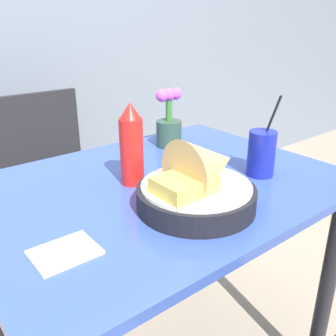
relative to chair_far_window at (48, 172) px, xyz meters
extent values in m
cube|color=#334C9E|center=(0.00, -0.84, 0.23)|extent=(0.99, 0.74, 0.02)
cylinder|color=black|center=(0.44, -1.15, -0.15)|extent=(0.05, 0.05, 0.73)
cylinder|color=black|center=(0.44, -0.53, -0.15)|extent=(0.05, 0.05, 0.73)
cylinder|color=black|center=(-0.18, -0.27, -0.30)|extent=(0.03, 0.03, 0.43)
cylinder|color=black|center=(0.18, -0.27, -0.30)|extent=(0.03, 0.03, 0.43)
cylinder|color=black|center=(-0.18, 0.09, -0.30)|extent=(0.03, 0.03, 0.43)
cylinder|color=black|center=(0.18, 0.09, -0.30)|extent=(0.03, 0.03, 0.43)
cube|color=black|center=(0.00, -0.09, -0.08)|extent=(0.40, 0.40, 0.02)
cube|color=black|center=(0.00, 0.09, 0.14)|extent=(0.40, 0.03, 0.41)
cylinder|color=black|center=(-0.02, -1.01, 0.27)|extent=(0.28, 0.28, 0.05)
cylinder|color=white|center=(-0.02, -1.01, 0.30)|extent=(0.26, 0.26, 0.01)
cone|color=tan|center=(0.02, -1.01, 0.34)|extent=(0.15, 0.15, 0.15)
cube|color=#E5C14C|center=(-0.07, -1.02, 0.32)|extent=(0.13, 0.10, 0.04)
cylinder|color=red|center=(-0.06, -0.80, 0.33)|extent=(0.06, 0.06, 0.18)
cone|color=red|center=(-0.06, -0.80, 0.44)|extent=(0.06, 0.06, 0.04)
cylinder|color=#192399|center=(0.26, -0.98, 0.31)|extent=(0.08, 0.08, 0.13)
cylinder|color=black|center=(0.26, -0.98, 0.30)|extent=(0.07, 0.07, 0.11)
cylinder|color=black|center=(0.27, -0.98, 0.36)|extent=(0.01, 0.08, 0.22)
cylinder|color=#2D4738|center=(0.22, -0.61, 0.29)|extent=(0.09, 0.09, 0.09)
cylinder|color=#33722D|center=(0.22, -0.61, 0.37)|extent=(0.02, 0.02, 0.08)
sphere|color=#D14CB2|center=(0.22, -0.61, 0.42)|extent=(0.04, 0.04, 0.04)
sphere|color=#D14CB2|center=(0.19, -0.61, 0.42)|extent=(0.04, 0.04, 0.04)
sphere|color=#D14CB2|center=(0.25, -0.61, 0.42)|extent=(0.04, 0.04, 0.04)
cube|color=white|center=(-0.34, -0.99, 0.25)|extent=(0.12, 0.10, 0.01)
camera|label=1|loc=(-0.56, -1.58, 0.66)|focal=40.00mm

